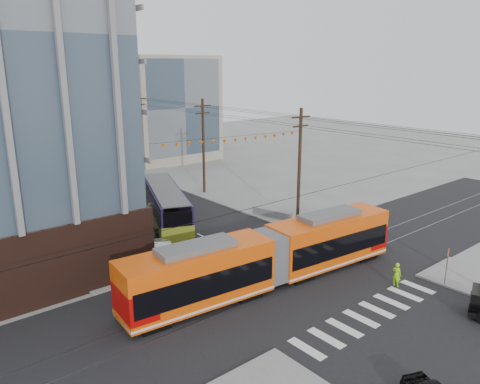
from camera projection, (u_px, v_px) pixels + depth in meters
name	position (u px, v px, depth m)	size (l,w,h in m)	color
ground	(330.00, 296.00, 30.70)	(160.00, 160.00, 0.00)	slate
bg_bldg_ne_near	(161.00, 108.00, 74.00)	(14.00, 14.00, 16.00)	gray
bg_bldg_ne_far	(117.00, 106.00, 90.30)	(16.00, 16.00, 14.00)	#8C99A5
utility_pole_far	(96.00, 123.00, 75.94)	(0.30, 0.30, 11.00)	black
streetcar	(269.00, 257.00, 31.83)	(21.08, 2.96, 4.06)	#E84E09
city_bus	(166.00, 205.00, 44.24)	(2.79, 12.89, 3.65)	#1E1340
parked_car_silver	(158.00, 250.00, 36.25)	(1.71, 4.90, 1.61)	#B3B3B3
parked_car_white	(111.00, 225.00, 42.47)	(1.71, 4.19, 1.22)	silver
parked_car_grey	(91.00, 212.00, 45.80)	(2.28, 4.94, 1.37)	#57595C
pedestrian	(397.00, 274.00, 31.91)	(0.62, 0.41, 1.70)	#91EE0E
stop_sign	(446.00, 268.00, 31.82)	(0.78, 0.78, 2.58)	red
jersey_barrier	(272.00, 214.00, 46.28)	(0.94, 4.16, 0.83)	gray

